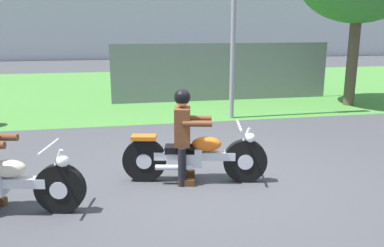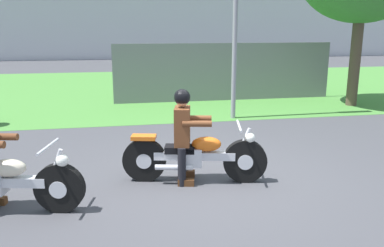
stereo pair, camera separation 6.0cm
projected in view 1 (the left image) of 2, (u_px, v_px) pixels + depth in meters
The scene contains 5 objects.
ground at pixel (205, 179), 6.10m from camera, with size 120.00×120.00×0.00m, color #424247.
grass_verge at pixel (148, 88), 15.30m from camera, with size 60.00×12.00×0.01m, color #478438.
motorcycle_lead at pixel (195, 156), 5.91m from camera, with size 2.13×0.77×0.88m.
rider_lead at pixel (184, 129), 5.82m from camera, with size 0.62×0.54×1.41m.
fence_segment at pixel (223, 72), 12.51m from camera, with size 7.00×0.06×1.80m, color slate.
Camera 1 is at (-1.32, -5.58, 2.26)m, focal length 37.13 mm.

